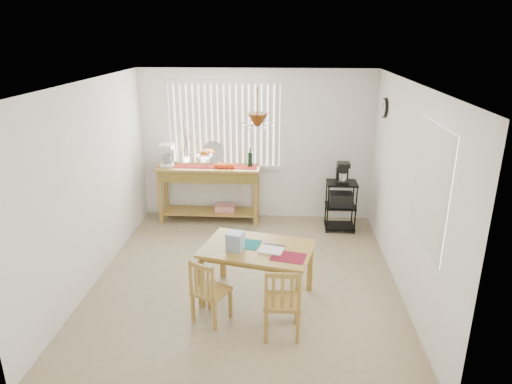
# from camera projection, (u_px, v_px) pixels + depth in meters

# --- Properties ---
(ground) EXTENTS (4.00, 4.50, 0.01)m
(ground) POSITION_uv_depth(u_px,v_px,m) (246.00, 278.00, 6.19)
(ground) COLOR tan
(room_shell) EXTENTS (4.20, 4.70, 2.70)m
(room_shell) POSITION_uv_depth(u_px,v_px,m) (245.00, 157.00, 5.64)
(room_shell) COLOR white
(room_shell) RESTS_ON ground
(sideboard) EXTENTS (1.75, 0.49, 0.98)m
(sideboard) POSITION_uv_depth(u_px,v_px,m) (209.00, 180.00, 7.86)
(sideboard) COLOR #AB853A
(sideboard) RESTS_ON ground
(sideboard_items) EXTENTS (1.66, 0.42, 0.75)m
(sideboard_items) POSITION_uv_depth(u_px,v_px,m) (193.00, 157.00, 7.75)
(sideboard_items) COLOR maroon
(sideboard_items) RESTS_ON sideboard
(wire_cart) EXTENTS (0.49, 0.39, 0.84)m
(wire_cart) POSITION_uv_depth(u_px,v_px,m) (341.00, 201.00, 7.56)
(wire_cart) COLOR black
(wire_cart) RESTS_ON ground
(cart_items) EXTENTS (0.20, 0.24, 0.34)m
(cart_items) POSITION_uv_depth(u_px,v_px,m) (343.00, 173.00, 7.40)
(cart_items) COLOR black
(cart_items) RESTS_ON wire_cart
(dining_table) EXTENTS (1.46, 1.11, 0.70)m
(dining_table) POSITION_uv_depth(u_px,v_px,m) (257.00, 253.00, 5.54)
(dining_table) COLOR #AB853A
(dining_table) RESTS_ON ground
(table_items) EXTENTS (0.99, 0.68, 0.22)m
(table_items) POSITION_uv_depth(u_px,v_px,m) (244.00, 244.00, 5.42)
(table_items) COLOR #156F77
(table_items) RESTS_ON dining_table
(chair_left) EXTENTS (0.48, 0.48, 0.78)m
(chair_left) POSITION_uv_depth(u_px,v_px,m) (209.00, 291.00, 5.16)
(chair_left) COLOR #AB853A
(chair_left) RESTS_ON ground
(chair_right) EXTENTS (0.40, 0.40, 0.85)m
(chair_right) POSITION_uv_depth(u_px,v_px,m) (282.00, 302.00, 4.89)
(chair_right) COLOR #AB853A
(chair_right) RESTS_ON ground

